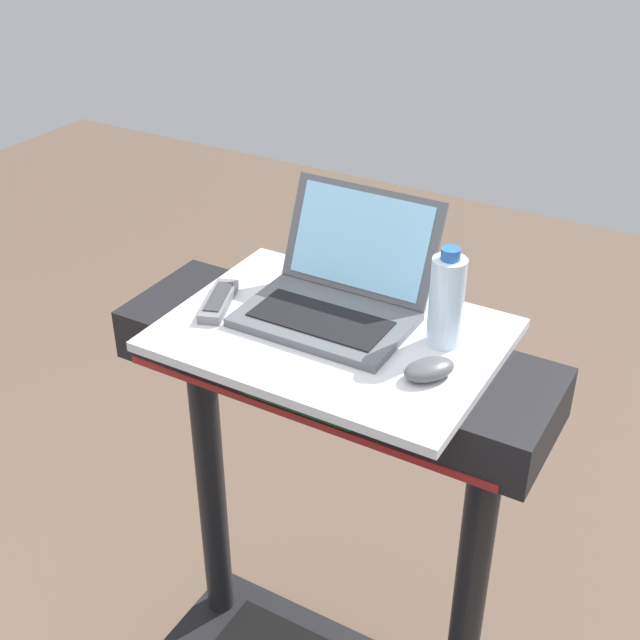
{
  "coord_description": "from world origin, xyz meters",
  "views": [
    {
      "loc": [
        0.68,
        -0.54,
        2.01
      ],
      "look_at": [
        0.0,
        0.65,
        1.18
      ],
      "focal_mm": 47.66,
      "sensor_mm": 36.0,
      "label": 1
    }
  ],
  "objects_px": {
    "laptop": "(337,293)",
    "tv_remote": "(219,301)",
    "computer_mouse": "(429,369)",
    "water_bottle": "(447,300)"
  },
  "relations": [
    {
      "from": "laptop",
      "to": "computer_mouse",
      "type": "height_order",
      "value": "laptop"
    },
    {
      "from": "computer_mouse",
      "to": "water_bottle",
      "type": "xyz_separation_m",
      "value": [
        -0.02,
        0.12,
        0.08
      ]
    },
    {
      "from": "computer_mouse",
      "to": "tv_remote",
      "type": "bearing_deg",
      "value": -149.02
    },
    {
      "from": "water_bottle",
      "to": "tv_remote",
      "type": "bearing_deg",
      "value": -167.66
    },
    {
      "from": "tv_remote",
      "to": "computer_mouse",
      "type": "bearing_deg",
      "value": -2.57
    },
    {
      "from": "laptop",
      "to": "tv_remote",
      "type": "relative_size",
      "value": 2.01
    },
    {
      "from": "water_bottle",
      "to": "computer_mouse",
      "type": "bearing_deg",
      "value": -79.12
    },
    {
      "from": "laptop",
      "to": "tv_remote",
      "type": "height_order",
      "value": "laptop"
    },
    {
      "from": "laptop",
      "to": "computer_mouse",
      "type": "relative_size",
      "value": 3.34
    },
    {
      "from": "computer_mouse",
      "to": "tv_remote",
      "type": "distance_m",
      "value": 0.48
    }
  ]
}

